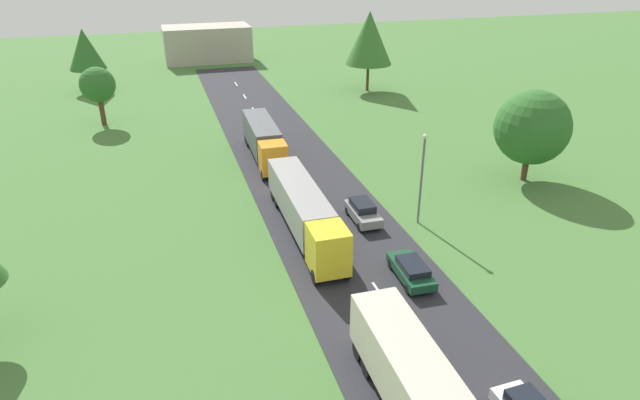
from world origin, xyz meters
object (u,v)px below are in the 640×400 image
truck_second (304,209)px  truck_third (264,139)px  car_fourth (363,211)px  tree_elm (369,38)px  tree_maple (97,85)px  car_third (411,270)px  lamppost_second (422,174)px  tree_lime (532,127)px  distant_building (207,44)px  tree_oak (85,49)px

truck_second → truck_third: bearing=89.1°
truck_second → car_fourth: (4.91, 0.58, -1.19)m
tree_elm → tree_maple: bearing=-170.9°
car_third → tree_maple: bearing=117.0°
lamppost_second → car_fourth: bearing=160.5°
lamppost_second → tree_lime: size_ratio=0.87×
truck_third → car_third: truck_third is taller
truck_third → tree_maple: tree_maple is taller
truck_second → car_third: truck_second is taller
truck_third → car_third: bearing=-79.0°
car_third → lamppost_second: lamppost_second is taller
truck_third → tree_elm: (20.09, 22.60, 5.41)m
tree_maple → distant_building: (16.38, 34.45, -1.71)m
truck_second → tree_oak: size_ratio=1.65×
truck_third → car_fourth: bearing=-73.4°
lamppost_second → tree_oak: tree_oak is taller
tree_lime → truck_third: bearing=150.7°
lamppost_second → tree_oak: 58.07m
truck_third → tree_elm: tree_elm is taller
car_third → distant_building: distant_building is taller
truck_third → truck_second: bearing=-90.9°
car_third → tree_maple: (-20.86, 41.02, 3.99)m
tree_oak → tree_elm: 40.40m
car_third → truck_second: bearing=121.8°
tree_maple → tree_lime: tree_lime is taller
tree_maple → tree_lime: bearing=-37.4°
truck_second → tree_elm: (20.34, 38.82, 5.44)m
truck_second → car_third: size_ratio=3.31×
truck_third → car_fourth: size_ratio=2.84×
truck_third → lamppost_second: lamppost_second is taller
tree_oak → distant_building: bearing=42.3°
truck_third → lamppost_second: 19.31m
tree_elm → truck_second: bearing=-117.7°
lamppost_second → tree_elm: bearing=74.1°
tree_oak → tree_maple: (2.46, -17.32, -1.23)m
truck_second → car_third: 9.52m
truck_third → tree_lime: tree_lime is taller
lamppost_second → car_third: bearing=-119.4°
truck_third → car_fourth: (4.66, -15.64, -1.22)m
car_fourth → tree_maple: tree_maple is taller
distant_building → tree_maple: bearing=-115.4°
car_third → car_fourth: size_ratio=1.05×
truck_second → car_fourth: bearing=6.8°
car_fourth → tree_lime: bearing=11.0°
tree_elm → lamppost_second: bearing=-105.9°
tree_oak → distant_building: tree_oak is taller
truck_second → distant_building: distant_building is taller
lamppost_second → tree_lime: bearing=20.1°
tree_lime → car_third: bearing=-145.2°
truck_third → distant_building: distant_building is taller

